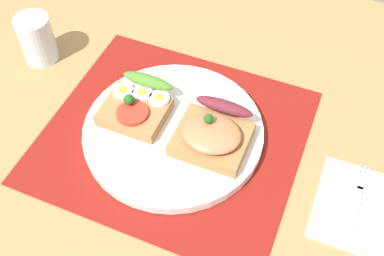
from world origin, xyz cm
name	(u,v)px	position (x,y,z in cm)	size (l,w,h in cm)	color
ground_plane	(174,142)	(0.00, 0.00, -1.60)	(120.00, 90.00, 3.20)	#A47A48
placemat	(174,135)	(0.00, 0.00, 0.15)	(37.49, 33.88, 0.30)	maroon
plate	(173,131)	(0.00, 0.00, 1.09)	(26.67, 26.67, 1.58)	white
sandwich_egg_tomato	(138,104)	(-6.21, 1.18, 3.36)	(9.33, 9.56, 4.15)	#A27041
sandwich_salmon	(213,134)	(6.23, -0.17, 3.84)	(10.23, 10.32, 5.45)	olive
napkin	(358,207)	(27.70, -1.74, 0.30)	(11.10, 13.30, 0.60)	white
fork	(357,203)	(27.41, -1.41, 0.76)	(1.62, 13.42, 0.32)	#B7B7BC
drinking_glass	(37,39)	(-27.83, 7.06, 4.06)	(5.75, 5.75, 8.12)	silver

